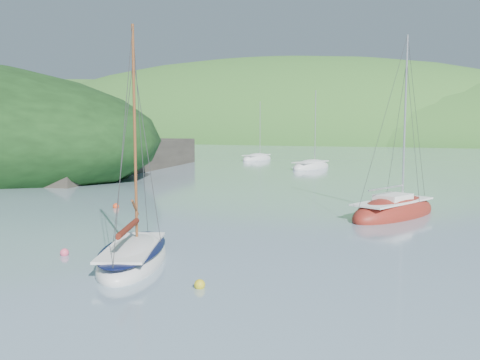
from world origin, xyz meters
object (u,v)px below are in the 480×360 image
at_px(daysailer_white, 133,257).
at_px(distant_sloop_c, 257,159).
at_px(distant_sloop_a, 311,167).
at_px(sloop_red, 394,213).

relative_size(daysailer_white, distant_sloop_c, 1.06).
bearing_deg(distant_sloop_a, sloop_red, -50.77).
bearing_deg(distant_sloop_c, sloop_red, -46.69).
bearing_deg(distant_sloop_a, distant_sloop_c, 150.41).
relative_size(distant_sloop_a, distant_sloop_c, 1.09).
height_order(daysailer_white, sloop_red, sloop_red).
xyz_separation_m(sloop_red, distant_sloop_a, (-15.02, 31.84, -0.04)).
height_order(sloop_red, distant_sloop_a, sloop_red).
height_order(daysailer_white, distant_sloop_a, distant_sloop_a).
bearing_deg(distant_sloop_c, distant_sloop_a, -32.40).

